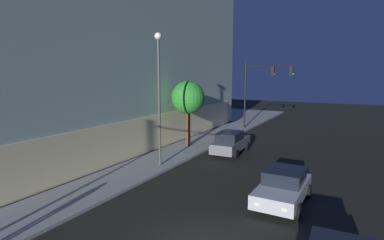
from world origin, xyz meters
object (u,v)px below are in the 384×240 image
Objects in this scene: modern_building at (57,38)px; traffic_light_far_corner at (263,82)px; sidewalk_tree at (188,98)px; car_silver at (283,187)px; car_grey at (231,142)px; street_lamp_sidewalk at (159,84)px.

modern_building is 20.57m from traffic_light_far_corner.
sidewalk_tree reaches higher than car_silver.
car_grey is at bearing 36.84° from car_silver.
traffic_light_far_corner is 19.32m from car_silver.
street_lamp_sidewalk is 5.83m from sidewalk_tree.
street_lamp_sidewalk is 1.57× the size of sidewalk_tree.
modern_building reaches higher than street_lamp_sidewalk.
traffic_light_far_corner is 16.09m from street_lamp_sidewalk.
sidewalk_tree is 1.14× the size of car_grey.
traffic_light_far_corner is 10.88m from sidewalk_tree.
car_silver is at bearing -161.16° from traffic_light_far_corner.
car_grey is at bearing -26.55° from street_lamp_sidewalk.
traffic_light_far_corner is at bearing -7.48° from street_lamp_sidewalk.
modern_building is 6.78× the size of car_grey.
street_lamp_sidewalk is 1.80× the size of car_grey.
traffic_light_far_corner is at bearing 3.35° from car_grey.
modern_building is 7.36× the size of car_silver.
traffic_light_far_corner reaches higher than car_silver.
modern_building is 4.49× the size of traffic_light_far_corner.
car_silver is (-5.85, -22.28, -8.50)m from modern_building.
sidewalk_tree is 1.24× the size of car_silver.
street_lamp_sidewalk reaches higher than car_silver.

